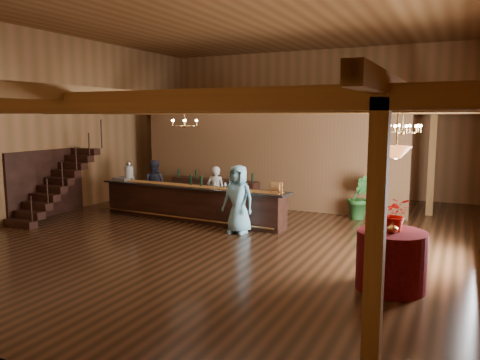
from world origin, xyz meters
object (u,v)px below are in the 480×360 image
at_px(tasting_bar, 191,203).
at_px(backbar_shelf, 214,193).
at_px(round_table, 391,260).
at_px(raffle_drum, 276,187).
at_px(chandelier_left, 185,122).
at_px(floor_plant, 360,197).
at_px(bartender, 216,191).
at_px(guest, 238,199).
at_px(staff_second, 154,185).
at_px(chandelier_right, 403,128).
at_px(pendant_lamp, 396,152).
at_px(beverage_dispenser, 129,171).

height_order(tasting_bar, backbar_shelf, tasting_bar).
bearing_deg(round_table, raffle_drum, 137.82).
xyz_separation_m(chandelier_left, floor_plant, (4.49, 2.38, -2.16)).
bearing_deg(bartender, tasting_bar, 51.94).
bearing_deg(guest, staff_second, 161.00).
distance_m(staff_second, floor_plant, 6.47).
bearing_deg(chandelier_left, backbar_shelf, 98.76).
bearing_deg(tasting_bar, bartender, 64.72).
distance_m(raffle_drum, chandelier_right, 3.43).
bearing_deg(chandelier_left, bartender, 61.01).
height_order(raffle_drum, floor_plant, floor_plant).
xyz_separation_m(pendant_lamp, staff_second, (-7.92, 4.04, -1.60)).
relative_size(chandelier_left, staff_second, 0.50).
height_order(guest, floor_plant, guest).
bearing_deg(guest, tasting_bar, 162.19).
bearing_deg(chandelier_right, tasting_bar, 177.35).
xyz_separation_m(beverage_dispenser, chandelier_left, (2.27, -0.31, 1.53)).
relative_size(tasting_bar, chandelier_left, 7.61).
relative_size(bartender, staff_second, 0.95).
bearing_deg(beverage_dispenser, bartender, 11.92).
relative_size(raffle_drum, backbar_shelf, 0.11).
xyz_separation_m(chandelier_left, chandelier_right, (5.85, -0.13, -0.10)).
bearing_deg(chandelier_right, guest, -172.90).
distance_m(chandelier_right, guest, 4.33).
xyz_separation_m(raffle_drum, bartender, (-2.29, 0.95, -0.42)).
height_order(tasting_bar, staff_second, staff_second).
bearing_deg(bartender, pendant_lamp, 135.11).
distance_m(pendant_lamp, floor_plant, 5.91).
bearing_deg(guest, chandelier_right, 11.06).
distance_m(chandelier_left, bartender, 2.30).
height_order(bartender, staff_second, staff_second).
bearing_deg(chandelier_left, raffle_drum, -1.11).
relative_size(raffle_drum, chandelier_left, 0.42).
relative_size(pendant_lamp, bartender, 0.59).
xyz_separation_m(pendant_lamp, floor_plant, (-1.60, 5.42, -1.74)).
distance_m(chandelier_left, chandelier_right, 5.85).
height_order(raffle_drum, bartender, bartender).
height_order(round_table, bartender, bartender).
bearing_deg(backbar_shelf, bartender, -55.83).
relative_size(pendant_lamp, floor_plant, 0.68).
height_order(chandelier_left, guest, chandelier_left).
distance_m(backbar_shelf, floor_plant, 4.86).
relative_size(backbar_shelf, staff_second, 1.99).
relative_size(round_table, bartender, 0.78).
bearing_deg(beverage_dispenser, raffle_drum, -4.14).
xyz_separation_m(backbar_shelf, staff_second, (-1.47, -1.37, 0.35)).
bearing_deg(bartender, floor_plant, -169.40).
xyz_separation_m(beverage_dispenser, bartender, (2.77, 0.58, -0.53)).
relative_size(chandelier_right, floor_plant, 0.60).
distance_m(raffle_drum, floor_plant, 3.01).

